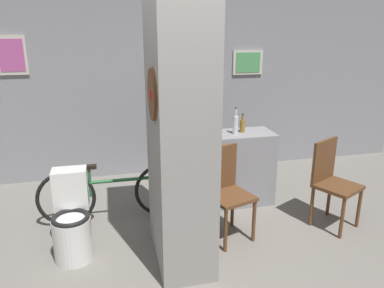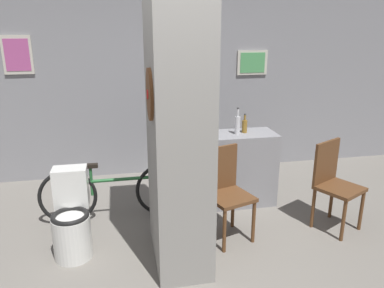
# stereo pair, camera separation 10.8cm
# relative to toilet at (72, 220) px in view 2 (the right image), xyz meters

# --- Properties ---
(ground_plane) EXTENTS (14.00, 14.00, 0.00)m
(ground_plane) POSITION_rel_toilet_xyz_m (0.88, -0.69, -0.34)
(ground_plane) COLOR slate
(wall_back) EXTENTS (8.00, 0.09, 2.60)m
(wall_back) POSITION_rel_toilet_xyz_m (0.88, 1.94, 0.96)
(wall_back) COLOR gray
(wall_back) RESTS_ON ground_plane
(pillar_center) EXTENTS (0.49, 0.91, 2.60)m
(pillar_center) POSITION_rel_toilet_xyz_m (0.96, -0.23, 0.96)
(pillar_center) COLOR gray
(pillar_center) RESTS_ON ground_plane
(counter_shelf) EXTENTS (1.18, 0.44, 0.86)m
(counter_shelf) POSITION_rel_toilet_xyz_m (1.66, 0.73, 0.09)
(counter_shelf) COLOR gray
(counter_shelf) RESTS_ON ground_plane
(toilet) EXTENTS (0.34, 0.50, 0.79)m
(toilet) POSITION_rel_toilet_xyz_m (0.00, 0.00, 0.00)
(toilet) COLOR silver
(toilet) RESTS_ON ground_plane
(chair_near_pillar) EXTENTS (0.50, 0.50, 0.92)m
(chair_near_pillar) POSITION_rel_toilet_xyz_m (1.47, 0.02, 0.17)
(chair_near_pillar) COLOR brown
(chair_near_pillar) RESTS_ON ground_plane
(chair_by_doorway) EXTENTS (0.54, 0.54, 0.92)m
(chair_by_doorway) POSITION_rel_toilet_xyz_m (2.62, -0.01, 0.17)
(chair_by_doorway) COLOR brown
(chair_by_doorway) RESTS_ON ground_plane
(bicycle) EXTENTS (1.63, 0.42, 0.66)m
(bicycle) POSITION_rel_toilet_xyz_m (0.41, 0.58, -0.02)
(bicycle) COLOR black
(bicycle) RESTS_ON ground_plane
(bottle_tall) EXTENTS (0.06, 0.06, 0.31)m
(bottle_tall) POSITION_rel_toilet_xyz_m (1.79, 0.70, 0.64)
(bottle_tall) COLOR silver
(bottle_tall) RESTS_ON counter_shelf
(bottle_short) EXTENTS (0.06, 0.06, 0.23)m
(bottle_short) POSITION_rel_toilet_xyz_m (1.90, 0.75, 0.61)
(bottle_short) COLOR olive
(bottle_short) RESTS_ON counter_shelf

